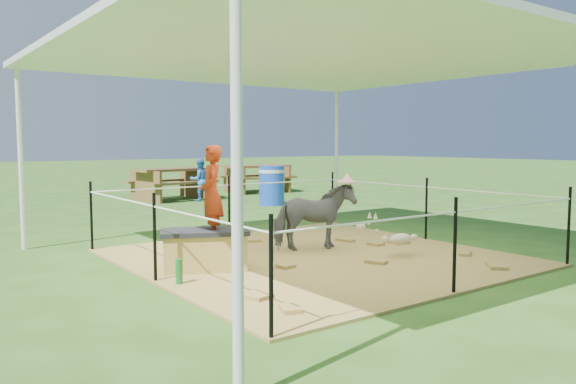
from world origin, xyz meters
TOP-DOWN VIEW (x-y plane):
  - ground at (0.00, 0.00)m, footprint 90.00×90.00m
  - hay_patch at (0.00, 0.00)m, footprint 4.60×4.60m
  - canopy_tent at (0.00, 0.00)m, footprint 6.30×6.30m
  - rope_fence at (0.00, -0.00)m, footprint 4.54×4.54m
  - straw_bale at (-1.55, 0.16)m, footprint 1.08×0.84m
  - dark_cloth at (-1.55, 0.16)m, footprint 1.16×0.92m
  - woman at (-1.45, 0.16)m, footprint 0.43×0.50m
  - green_bottle at (-2.10, -0.29)m, footprint 0.10×0.10m
  - pony at (0.27, 0.35)m, footprint 1.22×0.81m
  - pink_hat at (0.27, 0.35)m, footprint 0.30×0.30m
  - foal at (0.93, -0.67)m, footprint 0.95×0.53m
  - trash_barrel at (3.22, 5.69)m, footprint 0.83×0.83m
  - picnic_table_near at (1.78, 8.40)m, footprint 2.26×1.79m
  - picnic_table_far at (4.92, 8.97)m, footprint 2.15×1.64m
  - distant_person at (2.24, 7.63)m, footprint 0.58×0.47m

SIDE VIEW (x-z plane):
  - ground at x=0.00m, z-range 0.00..0.00m
  - hay_patch at x=0.00m, z-range 0.00..0.03m
  - green_bottle at x=-2.10m, z-range 0.03..0.30m
  - straw_bale at x=-1.55m, z-range 0.03..0.46m
  - foal at x=0.93m, z-range 0.03..0.56m
  - picnic_table_far at x=4.92m, z-range 0.00..0.85m
  - picnic_table_near at x=1.78m, z-range 0.00..0.85m
  - trash_barrel at x=3.22m, z-range 0.00..0.97m
  - dark_cloth at x=-1.55m, z-range 0.46..0.51m
  - pony at x=0.27m, z-range 0.03..0.98m
  - distant_person at x=2.24m, z-range 0.00..1.12m
  - rope_fence at x=0.00m, z-range 0.14..1.14m
  - woman at x=-1.45m, z-range 0.46..1.62m
  - pink_hat at x=0.27m, z-range 0.98..1.12m
  - canopy_tent at x=0.00m, z-range 1.24..4.14m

